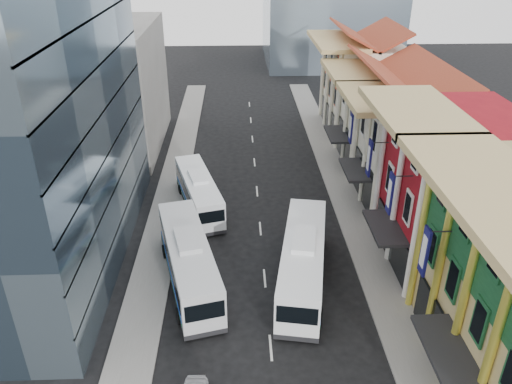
{
  "coord_description": "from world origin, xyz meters",
  "views": [
    {
      "loc": [
        -1.81,
        -14.88,
        23.03
      ],
      "look_at": [
        -0.41,
        20.94,
        4.16
      ],
      "focal_mm": 35.0,
      "sensor_mm": 36.0,
      "label": 1
    }
  ],
  "objects_px": {
    "bus_right": "(303,260)",
    "office_tower": "(8,66)",
    "bus_left_far": "(199,191)",
    "bus_left_near": "(189,260)"
  },
  "relations": [
    {
      "from": "bus_right",
      "to": "office_tower",
      "type": "bearing_deg",
      "value": 177.02
    },
    {
      "from": "bus_right",
      "to": "bus_left_far",
      "type": "bearing_deg",
      "value": 135.75
    },
    {
      "from": "office_tower",
      "to": "bus_right",
      "type": "xyz_separation_m",
      "value": [
        19.7,
        -4.66,
        -12.99
      ]
    },
    {
      "from": "bus_left_near",
      "to": "bus_left_far",
      "type": "xyz_separation_m",
      "value": [
        0.0,
        11.11,
        -0.24
      ]
    },
    {
      "from": "office_tower",
      "to": "bus_left_near",
      "type": "height_order",
      "value": "office_tower"
    },
    {
      "from": "bus_left_far",
      "to": "office_tower",
      "type": "bearing_deg",
      "value": -164.39
    },
    {
      "from": "bus_left_near",
      "to": "bus_left_far",
      "type": "distance_m",
      "value": 11.12
    },
    {
      "from": "office_tower",
      "to": "bus_left_far",
      "type": "distance_m",
      "value": 18.85
    },
    {
      "from": "office_tower",
      "to": "bus_left_far",
      "type": "height_order",
      "value": "office_tower"
    },
    {
      "from": "office_tower",
      "to": "bus_left_far",
      "type": "bearing_deg",
      "value": 30.84
    }
  ]
}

